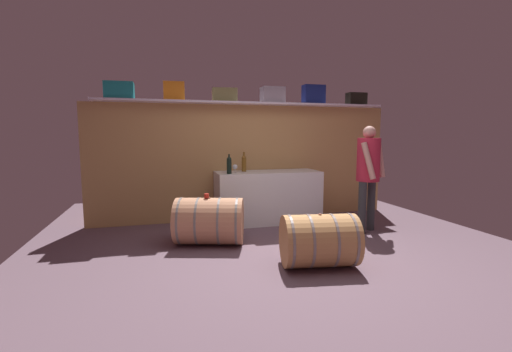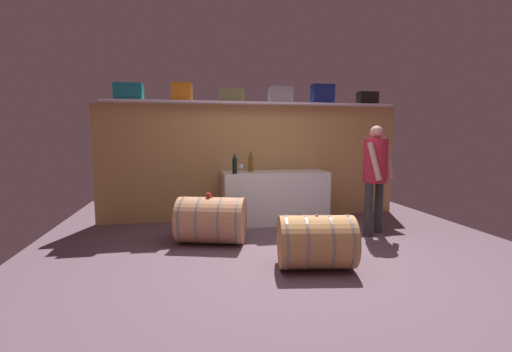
{
  "view_description": "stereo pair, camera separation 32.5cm",
  "coord_description": "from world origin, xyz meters",
  "px_view_note": "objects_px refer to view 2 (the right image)",
  "views": [
    {
      "loc": [
        -1.44,
        -3.57,
        1.45
      ],
      "look_at": [
        -0.3,
        0.56,
        0.95
      ],
      "focal_mm": 24.54,
      "sensor_mm": 36.0,
      "label": 1
    },
    {
      "loc": [
        -1.12,
        -3.65,
        1.45
      ],
      "look_at": [
        -0.3,
        0.56,
        0.95
      ],
      "focal_mm": 24.54,
      "sensor_mm": 36.0,
      "label": 2
    }
  ],
  "objects_px": {
    "toolcase_black": "(367,98)",
    "wine_glass": "(241,167)",
    "toolcase_orange": "(182,92)",
    "toolcase_olive": "(232,95)",
    "wine_barrel_near": "(212,220)",
    "wine_bottle_dark": "(235,165)",
    "work_cabinet": "(274,197)",
    "toolcase_grey": "(280,95)",
    "wine_bottle_amber": "(251,163)",
    "wine_barrel_far": "(316,242)",
    "toolcase_navy": "(323,94)",
    "tasting_cup": "(209,195)",
    "winemaker_pouring": "(375,168)",
    "toolcase_teal": "(129,92)"
  },
  "relations": [
    {
      "from": "toolcase_olive",
      "to": "wine_barrel_far",
      "type": "distance_m",
      "value": 2.98
    },
    {
      "from": "toolcase_olive",
      "to": "winemaker_pouring",
      "type": "height_order",
      "value": "toolcase_olive"
    },
    {
      "from": "toolcase_navy",
      "to": "wine_barrel_near",
      "type": "relative_size",
      "value": 0.37
    },
    {
      "from": "wine_bottle_amber",
      "to": "wine_glass",
      "type": "bearing_deg",
      "value": -145.87
    },
    {
      "from": "toolcase_teal",
      "to": "wine_barrel_far",
      "type": "xyz_separation_m",
      "value": [
        2.22,
        -2.29,
        -1.82
      ]
    },
    {
      "from": "toolcase_grey",
      "to": "work_cabinet",
      "type": "xyz_separation_m",
      "value": [
        -0.15,
        -0.23,
        -1.69
      ]
    },
    {
      "from": "toolcase_navy",
      "to": "wine_barrel_far",
      "type": "distance_m",
      "value": 3.09
    },
    {
      "from": "toolcase_black",
      "to": "toolcase_grey",
      "type": "bearing_deg",
      "value": 178.99
    },
    {
      "from": "toolcase_teal",
      "to": "toolcase_olive",
      "type": "xyz_separation_m",
      "value": [
        1.6,
        0.0,
        -0.02
      ]
    },
    {
      "from": "toolcase_grey",
      "to": "work_cabinet",
      "type": "height_order",
      "value": "toolcase_grey"
    },
    {
      "from": "winemaker_pouring",
      "to": "toolcase_grey",
      "type": "bearing_deg",
      "value": -77.89
    },
    {
      "from": "tasting_cup",
      "to": "winemaker_pouring",
      "type": "bearing_deg",
      "value": -0.79
    },
    {
      "from": "work_cabinet",
      "to": "wine_bottle_amber",
      "type": "xyz_separation_m",
      "value": [
        -0.38,
        0.08,
        0.57
      ]
    },
    {
      "from": "toolcase_orange",
      "to": "winemaker_pouring",
      "type": "height_order",
      "value": "toolcase_orange"
    },
    {
      "from": "toolcase_olive",
      "to": "toolcase_grey",
      "type": "height_order",
      "value": "toolcase_grey"
    },
    {
      "from": "wine_glass",
      "to": "wine_barrel_near",
      "type": "xyz_separation_m",
      "value": [
        -0.54,
        -0.9,
        -0.63
      ]
    },
    {
      "from": "wine_bottle_amber",
      "to": "tasting_cup",
      "type": "distance_m",
      "value": 1.31
    },
    {
      "from": "toolcase_olive",
      "to": "wine_bottle_amber",
      "type": "distance_m",
      "value": 1.15
    },
    {
      "from": "work_cabinet",
      "to": "wine_barrel_far",
      "type": "distance_m",
      "value": 2.06
    },
    {
      "from": "toolcase_olive",
      "to": "toolcase_navy",
      "type": "xyz_separation_m",
      "value": [
        1.57,
        0.0,
        0.05
      ]
    },
    {
      "from": "wine_glass",
      "to": "wine_barrel_near",
      "type": "relative_size",
      "value": 0.13
    },
    {
      "from": "wine_bottle_amber",
      "to": "wine_glass",
      "type": "height_order",
      "value": "wine_bottle_amber"
    },
    {
      "from": "wine_glass",
      "to": "winemaker_pouring",
      "type": "relative_size",
      "value": 0.09
    },
    {
      "from": "toolcase_orange",
      "to": "toolcase_olive",
      "type": "bearing_deg",
      "value": 3.46
    },
    {
      "from": "toolcase_olive",
      "to": "wine_barrel_far",
      "type": "height_order",
      "value": "toolcase_olive"
    },
    {
      "from": "wine_bottle_amber",
      "to": "winemaker_pouring",
      "type": "relative_size",
      "value": 0.2
    },
    {
      "from": "toolcase_grey",
      "to": "wine_bottle_dark",
      "type": "distance_m",
      "value": 1.46
    },
    {
      "from": "wine_barrel_far",
      "to": "toolcase_grey",
      "type": "bearing_deg",
      "value": 94.51
    },
    {
      "from": "toolcase_olive",
      "to": "toolcase_orange",
      "type": "bearing_deg",
      "value": -175.7
    },
    {
      "from": "tasting_cup",
      "to": "winemaker_pouring",
      "type": "distance_m",
      "value": 2.41
    },
    {
      "from": "toolcase_teal",
      "to": "work_cabinet",
      "type": "bearing_deg",
      "value": -5.32
    },
    {
      "from": "wine_barrel_near",
      "to": "tasting_cup",
      "type": "relative_size",
      "value": 16.09
    },
    {
      "from": "toolcase_black",
      "to": "tasting_cup",
      "type": "bearing_deg",
      "value": -158.87
    },
    {
      "from": "toolcase_navy",
      "to": "wine_barrel_near",
      "type": "distance_m",
      "value": 2.96
    },
    {
      "from": "winemaker_pouring",
      "to": "toolcase_olive",
      "type": "bearing_deg",
      "value": -62.48
    },
    {
      "from": "toolcase_orange",
      "to": "toolcase_black",
      "type": "xyz_separation_m",
      "value": [
        3.21,
        0.0,
        -0.03
      ]
    },
    {
      "from": "toolcase_navy",
      "to": "winemaker_pouring",
      "type": "distance_m",
      "value": 1.72
    },
    {
      "from": "toolcase_grey",
      "to": "toolcase_black",
      "type": "height_order",
      "value": "toolcase_grey"
    },
    {
      "from": "toolcase_black",
      "to": "wine_glass",
      "type": "bearing_deg",
      "value": -174.33
    },
    {
      "from": "toolcase_teal",
      "to": "winemaker_pouring",
      "type": "relative_size",
      "value": 0.26
    },
    {
      "from": "toolcase_orange",
      "to": "tasting_cup",
      "type": "xyz_separation_m",
      "value": [
        0.33,
        -1.17,
        -1.47
      ]
    },
    {
      "from": "toolcase_navy",
      "to": "wine_barrel_far",
      "type": "height_order",
      "value": "toolcase_navy"
    },
    {
      "from": "toolcase_grey",
      "to": "wine_barrel_far",
      "type": "xyz_separation_m",
      "value": [
        -0.2,
        -2.29,
        -1.82
      ]
    },
    {
      "from": "toolcase_grey",
      "to": "wine_bottle_amber",
      "type": "bearing_deg",
      "value": -163.75
    },
    {
      "from": "wine_bottle_dark",
      "to": "toolcase_orange",
      "type": "bearing_deg",
      "value": 151.64
    },
    {
      "from": "wine_bottle_dark",
      "to": "wine_glass",
      "type": "relative_size",
      "value": 2.26
    },
    {
      "from": "wine_glass",
      "to": "toolcase_teal",
      "type": "bearing_deg",
      "value": 171.04
    },
    {
      "from": "work_cabinet",
      "to": "wine_glass",
      "type": "xyz_separation_m",
      "value": [
        -0.56,
        -0.04,
        0.52
      ]
    },
    {
      "from": "wine_barrel_near",
      "to": "wine_bottle_dark",
      "type": "bearing_deg",
      "value": 77.29
    },
    {
      "from": "toolcase_black",
      "to": "winemaker_pouring",
      "type": "height_order",
      "value": "toolcase_black"
    }
  ]
}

